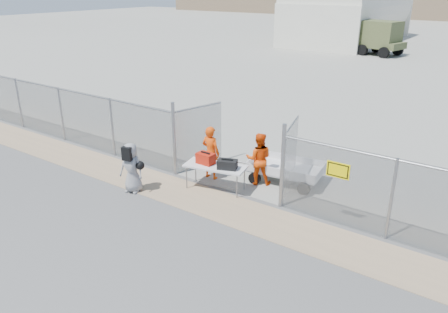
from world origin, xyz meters
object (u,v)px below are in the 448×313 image
Objects in this scene: visitor at (132,168)px; utility_trailer at (286,171)px; security_worker_left at (211,153)px; security_worker_right at (259,159)px; folding_table at (215,177)px.

utility_trailer is at bearing 29.76° from visitor.
security_worker_left is at bearing -158.83° from utility_trailer.
visitor is 4.91m from utility_trailer.
security_worker_right is 1.05m from utility_trailer.
folding_table is 1.06× the size of security_worker_left.
security_worker_left is 0.60× the size of utility_trailer.
visitor reaches higher than utility_trailer.
security_worker_right is at bearing 29.45° from visitor.
visitor is at bearing -154.02° from folding_table.
utility_trailer is (2.16, 1.17, -0.53)m from security_worker_left.
security_worker_left is 2.59m from visitor.
folding_table is 2.59m from visitor.
security_worker_left is 1.60m from security_worker_right.
security_worker_right reaches higher than folding_table.
security_worker_left is at bearing 43.94° from visitor.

